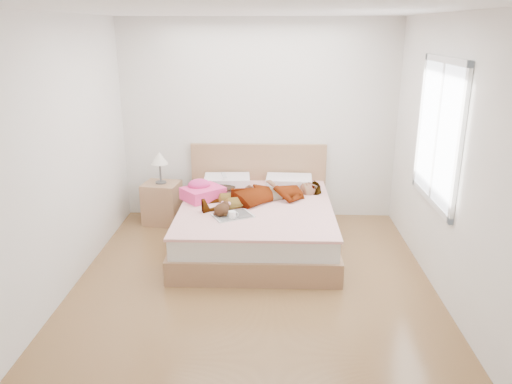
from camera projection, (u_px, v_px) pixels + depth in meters
ground at (253, 284)px, 5.04m from camera, size 4.00×4.00×0.00m
woman at (263, 191)px, 5.92m from camera, size 1.72×1.23×0.22m
hair at (219, 184)px, 6.39m from camera, size 0.54×0.64×0.09m
phone at (224, 175)px, 6.29m from camera, size 0.08×0.10×0.05m
room_shell at (438, 133)px, 4.80m from camera, size 4.00×4.00×4.00m
bed at (256, 221)px, 5.93m from camera, size 1.80×2.08×1.00m
towel at (202, 191)px, 5.96m from camera, size 0.58×0.57×0.24m
magazine at (233, 215)px, 5.43m from camera, size 0.50×0.44×0.02m
coffee_mug at (232, 215)px, 5.33m from camera, size 0.12×0.10×0.09m
plush_toy at (222, 209)px, 5.43m from camera, size 0.21×0.27×0.14m
nightstand at (162, 200)px, 6.54m from camera, size 0.50×0.46×0.96m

